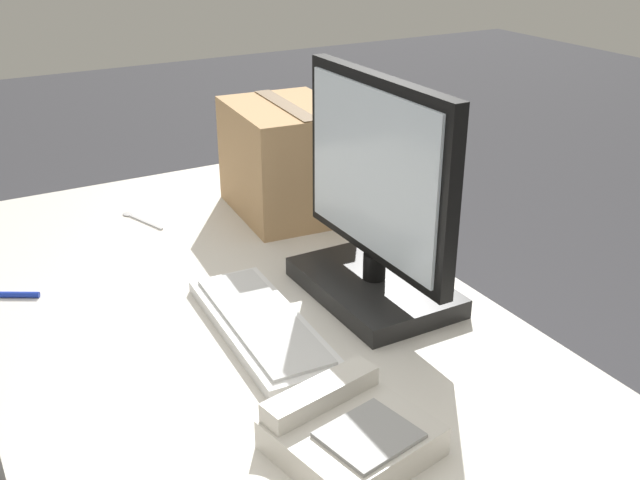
{
  "coord_description": "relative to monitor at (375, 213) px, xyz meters",
  "views": [
    {
      "loc": [
        1.07,
        -0.46,
        1.45
      ],
      "look_at": [
        -0.0,
        0.14,
        0.89
      ],
      "focal_mm": 42.0,
      "sensor_mm": 36.0,
      "label": 1
    }
  ],
  "objects": [
    {
      "name": "monitor",
      "position": [
        0.0,
        0.0,
        0.0
      ],
      "size": [
        0.44,
        0.22,
        0.43
      ],
      "color": "black",
      "rests_on": "office_desk"
    },
    {
      "name": "keyboard",
      "position": [
        0.01,
        -0.25,
        -0.16
      ],
      "size": [
        0.41,
        0.16,
        0.03
      ],
      "rotation": [
        0.0,
        0.0,
        -0.05
      ],
      "color": "silver",
      "rests_on": "office_desk"
    },
    {
      "name": "desk_phone",
      "position": [
        0.36,
        -0.28,
        -0.15
      ],
      "size": [
        0.22,
        0.23,
        0.08
      ],
      "rotation": [
        0.0,
        0.0,
        0.19
      ],
      "color": "beige",
      "rests_on": "office_desk"
    },
    {
      "name": "spoon",
      "position": [
        -0.6,
        -0.29,
        -0.17
      ],
      "size": [
        0.15,
        0.06,
        0.0
      ],
      "rotation": [
        0.0,
        0.0,
        3.48
      ],
      "color": "silver",
      "rests_on": "office_desk"
    },
    {
      "name": "cardboard_box",
      "position": [
        -0.47,
        0.05,
        -0.04
      ],
      "size": [
        0.34,
        0.27,
        0.27
      ],
      "rotation": [
        0.0,
        0.0,
        -0.08
      ],
      "color": "tan",
      "rests_on": "office_desk"
    },
    {
      "name": "pen_marker",
      "position": [
        -0.35,
        -0.63,
        -0.17
      ],
      "size": [
        0.08,
        0.12,
        0.01
      ],
      "rotation": [
        0.0,
        0.0,
        1.04
      ],
      "color": "#1933B2",
      "rests_on": "office_desk"
    }
  ]
}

